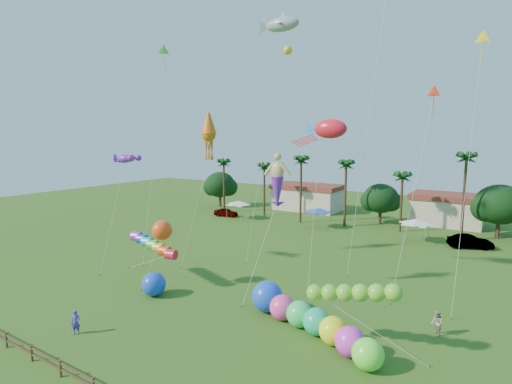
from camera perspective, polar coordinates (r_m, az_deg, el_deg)
The scene contains 22 objects.
ground at distance 28.49m, azimuth -11.61°, elevation -20.68°, with size 160.00×160.00×0.00m, color #285116.
tree_line at distance 64.05m, azimuth 19.38°, elevation -0.94°, with size 69.46×8.91×11.00m.
buildings_row at distance 71.84m, azimuth 15.22°, elevation -1.70°, with size 35.00×7.00×4.00m.
tent_row at distance 60.06m, azimuth 8.69°, elevation -2.62°, with size 31.00×4.00×0.60m.
fence at distance 24.86m, azimuth -22.22°, elevation -24.07°, with size 36.12×0.12×1.00m.
car_a at distance 69.14m, azimuth -4.31°, elevation -2.90°, with size 1.68×4.17×1.42m, color #4C4C54.
car_b at distance 55.87m, azimuth 28.28°, elevation -6.27°, with size 1.76×5.05×1.66m, color #4C4C54.
spectator_a at distance 31.51m, azimuth -24.35°, elevation -16.62°, with size 0.62×0.40×1.69m, color #3C34B8.
spectator_b at distance 31.35m, azimuth 24.44°, elevation -16.69°, with size 0.86×0.67×1.77m, color #ABA48E.
caterpillar_inflatable at distance 29.36m, azimuth 7.24°, elevation -17.45°, with size 11.54×6.15×2.43m.
blue_ball at distance 36.18m, azimuth -14.39°, elevation -12.63°, with size 2.06×2.06×2.06m, color blue.
rainbow_tube at distance 37.74m, azimuth -13.86°, elevation -8.25°, with size 9.70×2.40×3.69m.
green_worm at distance 27.14m, azimuth 8.41°, elevation -14.06°, with size 9.98×2.65×4.10m.
orange_ball_kite at distance 36.66m, azimuth -13.26°, elevation -5.34°, with size 2.23×2.83×6.21m.
merman_kite at distance 34.36m, azimuth 3.07°, elevation 1.20°, with size 2.11×5.50×11.80m.
fish_kite at distance 37.88m, azimuth 10.57°, elevation 8.86°, with size 4.85×5.18×15.30m.
shark_kite at distance 47.27m, azimuth 3.78°, elevation 22.77°, with size 5.73×7.49×26.72m.
squid_kite at distance 43.93m, azimuth -6.76°, elevation 8.13°, with size 2.27×5.60×16.26m.
lobster_kite at distance 43.40m, azimuth -18.32°, elevation 4.55°, with size 3.66×5.11×12.01m.
delta_kite_red at distance 37.07m, azimuth 24.00°, elevation 12.47°, with size 2.30×4.71×17.84m.
delta_kite_yellow at distance 35.87m, azimuth 29.59°, elevation 17.97°, with size 1.20×3.72×21.45m.
delta_kite_green at distance 45.48m, azimuth -13.08°, elevation 18.67°, with size 1.08×4.25×23.25m.
Camera 1 is at (17.67, -17.80, 13.51)m, focal length 28.00 mm.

